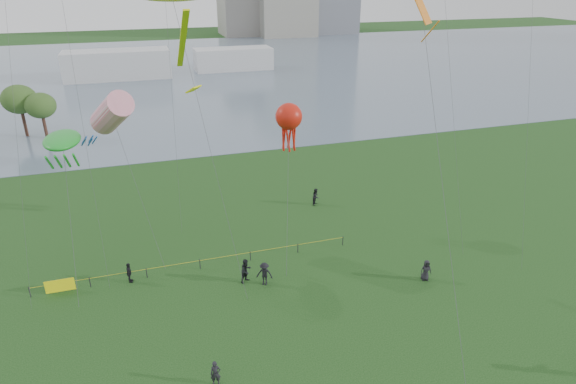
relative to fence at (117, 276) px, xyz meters
name	(u,v)px	position (x,y,z in m)	size (l,w,h in m)	color
lake	(173,71)	(11.69, 84.97, -0.53)	(400.00, 120.00, 0.08)	slate
pavilion_left	(118,65)	(-0.31, 79.97, 2.45)	(22.00, 8.00, 6.00)	silver
pavilion_right	(233,59)	(25.69, 82.97, 1.95)	(18.00, 7.00, 5.00)	silver
fence	(117,276)	(0.00, 0.00, 0.00)	(24.07, 0.07, 1.05)	black
spectator_a	(246,271)	(9.18, -2.72, 0.39)	(0.92, 0.72, 1.90)	black
spectator_b	(264,274)	(10.37, -3.50, 0.37)	(1.19, 0.69, 1.85)	black
spectator_c	(129,273)	(0.90, -0.18, 0.25)	(0.94, 0.39, 1.60)	black
spectator_d	(426,270)	(22.00, -6.50, 0.27)	(0.81, 0.53, 1.66)	black
spectator_f	(216,374)	(5.35, -11.87, 0.23)	(0.58, 0.38, 1.58)	black
spectator_g	(316,197)	(18.70, 8.07, 0.30)	(0.83, 0.65, 1.71)	black
kite_windsock	(112,113)	(1.11, 5.33, 10.86)	(4.84, 7.19, 13.43)	#3F3F42
kite_creature	(62,140)	(-2.21, 2.54, 9.94)	(2.43, 7.02, 10.96)	#3F3F42
kite_octopus	(289,117)	(14.80, 4.64, 9.59)	(3.70, 8.72, 11.33)	#3F3F42
kite_delta	(426,30)	(19.22, -7.21, 17.45)	(3.31, 13.28, 19.65)	#3F3F42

